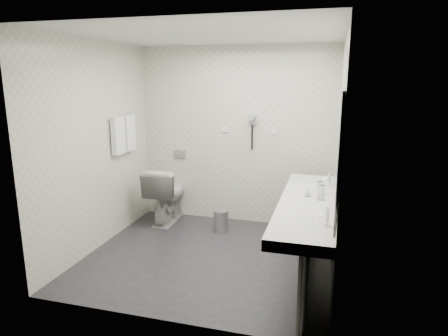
% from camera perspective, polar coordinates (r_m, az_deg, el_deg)
% --- Properties ---
extents(floor, '(2.80, 2.80, 0.00)m').
position_cam_1_polar(floor, '(4.78, -2.27, -12.66)').
color(floor, '#242328').
rests_on(floor, ground).
extents(ceiling, '(2.80, 2.80, 0.00)m').
position_cam_1_polar(ceiling, '(4.33, -2.58, 18.72)').
color(ceiling, silver).
rests_on(ceiling, wall_back).
extents(wall_back, '(2.80, 0.00, 2.80)m').
position_cam_1_polar(wall_back, '(5.62, 1.66, 4.61)').
color(wall_back, beige).
rests_on(wall_back, floor).
extents(wall_front, '(2.80, 0.00, 2.80)m').
position_cam_1_polar(wall_front, '(3.20, -9.56, -1.95)').
color(wall_front, beige).
rests_on(wall_front, floor).
extents(wall_left, '(0.00, 2.60, 2.60)m').
position_cam_1_polar(wall_left, '(4.99, -17.93, 2.93)').
color(wall_left, beige).
rests_on(wall_left, floor).
extents(wall_right, '(0.00, 2.60, 2.60)m').
position_cam_1_polar(wall_right, '(4.18, 16.18, 1.20)').
color(wall_right, beige).
rests_on(wall_right, floor).
extents(vanity_counter, '(0.55, 2.20, 0.10)m').
position_cam_1_polar(vanity_counter, '(4.10, 11.95, -5.28)').
color(vanity_counter, silver).
rests_on(vanity_counter, floor).
extents(vanity_panel, '(0.03, 2.15, 0.75)m').
position_cam_1_polar(vanity_panel, '(4.25, 12.02, -10.75)').
color(vanity_panel, gray).
rests_on(vanity_panel, floor).
extents(vanity_post_near, '(0.06, 0.06, 0.75)m').
position_cam_1_polar(vanity_post_near, '(3.32, 11.34, -17.86)').
color(vanity_post_near, silver).
rests_on(vanity_post_near, floor).
extents(vanity_post_far, '(0.06, 0.06, 0.75)m').
position_cam_1_polar(vanity_post_far, '(5.22, 13.10, -6.27)').
color(vanity_post_far, silver).
rests_on(vanity_post_far, floor).
extents(mirror, '(0.02, 2.20, 1.05)m').
position_cam_1_polar(mirror, '(3.95, 16.16, 3.49)').
color(mirror, '#B2BCC6').
rests_on(mirror, wall_right).
extents(basin_near, '(0.40, 0.31, 0.05)m').
position_cam_1_polar(basin_near, '(3.48, 11.26, -7.99)').
color(basin_near, silver).
rests_on(basin_near, vanity_counter).
extents(basin_far, '(0.40, 0.31, 0.05)m').
position_cam_1_polar(basin_far, '(4.72, 12.50, -2.47)').
color(basin_far, silver).
rests_on(basin_far, vanity_counter).
extents(faucet_near, '(0.04, 0.04, 0.15)m').
position_cam_1_polar(faucet_near, '(3.44, 14.58, -6.80)').
color(faucet_near, silver).
rests_on(faucet_near, vanity_counter).
extents(faucet_far, '(0.04, 0.04, 0.15)m').
position_cam_1_polar(faucet_far, '(4.69, 14.93, -1.55)').
color(faucet_far, silver).
rests_on(faucet_far, vanity_counter).
extents(soap_bottle_a, '(0.06, 0.06, 0.12)m').
position_cam_1_polar(soap_bottle_a, '(4.12, 13.68, -3.69)').
color(soap_bottle_a, silver).
rests_on(soap_bottle_a, vanity_counter).
extents(soap_bottle_b, '(0.10, 0.10, 0.09)m').
position_cam_1_polar(soap_bottle_b, '(4.22, 11.93, -3.45)').
color(soap_bottle_b, silver).
rests_on(soap_bottle_b, vanity_counter).
extents(soap_bottle_c, '(0.06, 0.06, 0.13)m').
position_cam_1_polar(soap_bottle_c, '(4.11, 13.96, -3.67)').
color(soap_bottle_c, silver).
rests_on(soap_bottle_c, vanity_counter).
extents(glass_left, '(0.07, 0.07, 0.10)m').
position_cam_1_polar(glass_left, '(4.32, 14.03, -3.06)').
color(glass_left, silver).
rests_on(glass_left, vanity_counter).
extents(glass_right, '(0.07, 0.07, 0.12)m').
position_cam_1_polar(glass_right, '(4.40, 13.70, -2.65)').
color(glass_right, silver).
rests_on(glass_right, vanity_counter).
extents(toilet, '(0.49, 0.82, 0.82)m').
position_cam_1_polar(toilet, '(5.79, -8.31, -3.80)').
color(toilet, silver).
rests_on(toilet, floor).
extents(flush_plate, '(0.18, 0.02, 0.12)m').
position_cam_1_polar(flush_plate, '(5.91, -6.42, 2.01)').
color(flush_plate, '#B2B5BA').
rests_on(flush_plate, wall_back).
extents(pedal_bin, '(0.21, 0.21, 0.29)m').
position_cam_1_polar(pedal_bin, '(5.44, -0.40, -7.72)').
color(pedal_bin, '#B2B5BA').
rests_on(pedal_bin, floor).
extents(bin_lid, '(0.21, 0.21, 0.02)m').
position_cam_1_polar(bin_lid, '(5.39, -0.41, -6.21)').
color(bin_lid, '#B2B5BA').
rests_on(bin_lid, pedal_bin).
extents(towel_rail, '(0.02, 0.62, 0.02)m').
position_cam_1_polar(towel_rail, '(5.39, -14.50, 7.07)').
color(towel_rail, silver).
rests_on(towel_rail, wall_left).
extents(towel_near, '(0.07, 0.24, 0.48)m').
position_cam_1_polar(towel_near, '(5.29, -15.02, 4.53)').
color(towel_near, white).
rests_on(towel_near, towel_rail).
extents(towel_far, '(0.07, 0.24, 0.48)m').
position_cam_1_polar(towel_far, '(5.53, -13.56, 4.96)').
color(towel_far, white).
rests_on(towel_far, towel_rail).
extents(dryer_cradle, '(0.10, 0.04, 0.14)m').
position_cam_1_polar(dryer_cradle, '(5.50, 4.15, 7.04)').
color(dryer_cradle, gray).
rests_on(dryer_cradle, wall_back).
extents(dryer_barrel, '(0.08, 0.14, 0.08)m').
position_cam_1_polar(dryer_barrel, '(5.43, 4.01, 7.28)').
color(dryer_barrel, gray).
rests_on(dryer_barrel, dryer_cradle).
extents(dryer_cord, '(0.02, 0.02, 0.35)m').
position_cam_1_polar(dryer_cord, '(5.52, 4.07, 4.44)').
color(dryer_cord, black).
rests_on(dryer_cord, dryer_cradle).
extents(switch_plate_a, '(0.09, 0.02, 0.09)m').
position_cam_1_polar(switch_plate_a, '(5.63, 0.15, 5.67)').
color(switch_plate_a, silver).
rests_on(switch_plate_a, wall_back).
extents(switch_plate_b, '(0.09, 0.02, 0.09)m').
position_cam_1_polar(switch_plate_b, '(5.49, 7.24, 5.37)').
color(switch_plate_b, silver).
rests_on(switch_plate_b, wall_back).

